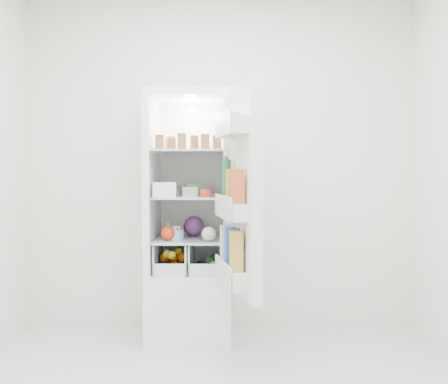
{
  "coord_description": "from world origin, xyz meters",
  "views": [
    {
      "loc": [
        0.12,
        -2.43,
        1.25
      ],
      "look_at": [
        0.05,
        0.95,
        1.09
      ],
      "focal_mm": 40.0,
      "sensor_mm": 36.0,
      "label": 1
    }
  ],
  "objects_px": {
    "refrigerator": "(191,248)",
    "fridge_door": "(241,195)",
    "mushroom_bowl": "(174,234)",
    "red_cabbage": "(194,226)"
  },
  "relations": [
    {
      "from": "mushroom_bowl",
      "to": "fridge_door",
      "type": "relative_size",
      "value": 0.11
    },
    {
      "from": "refrigerator",
      "to": "mushroom_bowl",
      "type": "xyz_separation_m",
      "value": [
        -0.11,
        -0.12,
        0.12
      ]
    },
    {
      "from": "red_cabbage",
      "to": "fridge_door",
      "type": "relative_size",
      "value": 0.12
    },
    {
      "from": "refrigerator",
      "to": "red_cabbage",
      "type": "height_order",
      "value": "refrigerator"
    },
    {
      "from": "refrigerator",
      "to": "mushroom_bowl",
      "type": "distance_m",
      "value": 0.2
    },
    {
      "from": "refrigerator",
      "to": "fridge_door",
      "type": "relative_size",
      "value": 1.38
    },
    {
      "from": "red_cabbage",
      "to": "fridge_door",
      "type": "height_order",
      "value": "fridge_door"
    },
    {
      "from": "refrigerator",
      "to": "fridge_door",
      "type": "bearing_deg",
      "value": -60.08
    },
    {
      "from": "mushroom_bowl",
      "to": "fridge_door",
      "type": "bearing_deg",
      "value": -47.16
    },
    {
      "from": "refrigerator",
      "to": "mushroom_bowl",
      "type": "relative_size",
      "value": 12.36
    }
  ]
}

